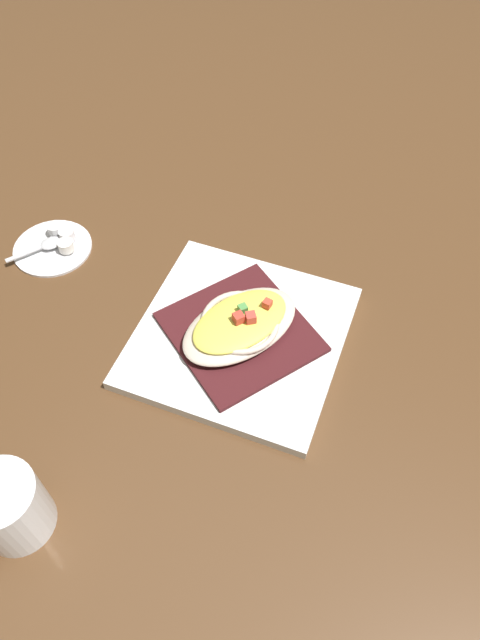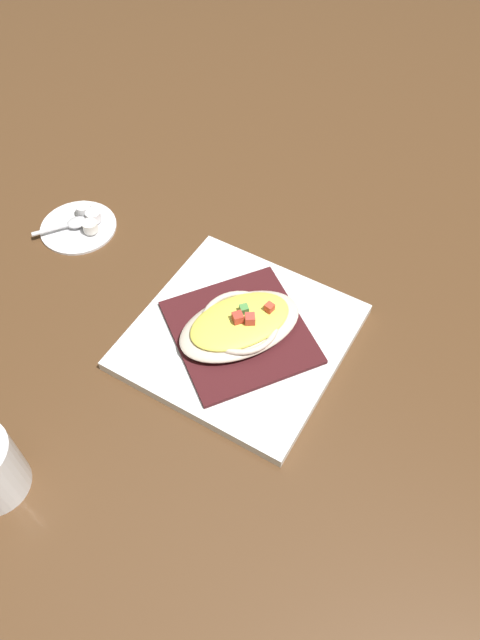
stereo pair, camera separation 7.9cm
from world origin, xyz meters
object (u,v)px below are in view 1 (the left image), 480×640
object	(u,v)px
creamer_cup_1	(67,235)
gratin_dish	(240,324)
coffee_mug	(9,510)
creamer_cup_2	(56,229)
creamer_cup_0	(66,246)
creamer_saucer	(52,247)
square_plate	(240,337)
spoon	(48,244)

from	to	relation	value
creamer_cup_1	gratin_dish	bearing A→B (deg)	164.36
coffee_mug	creamer_cup_1	bearing A→B (deg)	-68.00
creamer_cup_2	gratin_dish	bearing A→B (deg)	164.54
creamer_cup_0	creamer_saucer	bearing A→B (deg)	-0.31
square_plate	creamer_cup_1	world-z (taller)	creamer_cup_1
gratin_dish	creamer_saucer	bearing A→B (deg)	-11.42
spoon	creamer_cup_2	xyz separation A→B (m)	(0.00, -0.03, 0.00)
creamer_cup_2	creamer_cup_0	bearing A→B (deg)	141.26
square_plate	creamer_cup_0	distance (m)	0.31
square_plate	creamer_saucer	distance (m)	0.34
creamer_saucer	creamer_cup_2	distance (m)	0.03
square_plate	creamer_cup_2	size ratio (longest dim) A/B	11.40
square_plate	creamer_cup_1	size ratio (longest dim) A/B	11.40
gratin_dish	coffee_mug	world-z (taller)	coffee_mug
gratin_dish	creamer_cup_2	xyz separation A→B (m)	(0.34, -0.09, -0.02)
spoon	creamer_cup_0	distance (m)	0.03
square_plate	creamer_cup_2	distance (m)	0.35
spoon	gratin_dish	bearing A→B (deg)	169.32
coffee_mug	creamer_cup_2	distance (m)	0.46
gratin_dish	coffee_mug	xyz separation A→B (m)	(0.15, 0.32, 0.00)
gratin_dish	creamer_saucer	distance (m)	0.34
square_plate	spoon	bearing A→B (deg)	-10.69
creamer_saucer	creamer_cup_1	size ratio (longest dim) A/B	5.05
spoon	creamer_cup_2	bearing A→B (deg)	-84.46
spoon	creamer_cup_1	xyz separation A→B (m)	(-0.02, -0.03, 0.00)
coffee_mug	creamer_cup_2	size ratio (longest dim) A/B	4.62
square_plate	spoon	xyz separation A→B (m)	(0.34, -0.06, 0.01)
creamer_saucer	square_plate	bearing A→B (deg)	168.57
creamer_cup_0	gratin_dish	bearing A→B (deg)	167.62
spoon	coffee_mug	bearing A→B (deg)	115.77
coffee_mug	creamer_cup_2	xyz separation A→B (m)	(0.19, -0.41, -0.02)
creamer_saucer	creamer_cup_1	xyz separation A→B (m)	(-0.02, -0.02, 0.01)
creamer_saucer	creamer_cup_0	bearing A→B (deg)	179.69
creamer_cup_2	creamer_cup_1	bearing A→B (deg)	167.04
coffee_mug	creamer_cup_2	bearing A→B (deg)	-65.56
coffee_mug	creamer_cup_2	world-z (taller)	coffee_mug
square_plate	coffee_mug	distance (m)	0.36
spoon	creamer_cup_1	distance (m)	0.03
gratin_dish	creamer_cup_1	xyz separation A→B (m)	(0.32, -0.09, -0.02)
square_plate	creamer_cup_0	world-z (taller)	creamer_cup_0
coffee_mug	creamer_saucer	bearing A→B (deg)	-64.83
gratin_dish	spoon	distance (m)	0.34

